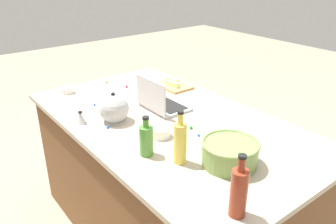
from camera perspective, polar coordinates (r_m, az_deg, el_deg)
island_counter at (r=2.32m, az=-0.00°, el=-11.31°), size 1.91×1.09×0.90m
laptop at (r=2.22m, az=-1.26°, el=1.60°), size 0.31×0.23×0.22m
mixing_bowl_large at (r=1.65m, az=10.30°, el=-6.68°), size 0.28×0.28×0.12m
bottle_oil at (r=1.62m, az=2.04°, el=-5.08°), size 0.06×0.06×0.27m
bottle_soy at (r=1.33m, az=11.76°, el=-12.91°), size 0.07×0.07×0.27m
bottle_olive at (r=1.69m, az=-3.65°, el=-4.65°), size 0.07×0.07×0.21m
kettle at (r=2.06m, az=-9.03°, el=0.49°), size 0.21×0.18×0.20m
cutting_board at (r=2.62m, az=0.90°, el=4.41°), size 0.27×0.19×0.02m
butter_stick_left at (r=2.65m, az=0.79°, el=5.27°), size 0.11×0.04×0.04m
butter_stick_right at (r=2.58m, az=0.90°, el=4.70°), size 0.11×0.05×0.04m
ramekin_small at (r=1.88m, az=-1.26°, el=-3.40°), size 0.11×0.11×0.05m
ramekin_medium at (r=2.78m, az=-4.37°, el=5.76°), size 0.09×0.09×0.04m
ramekin_wide at (r=2.60m, az=-16.45°, el=3.55°), size 0.09×0.09×0.05m
kitchen_timer at (r=2.09m, az=-14.39°, el=-0.95°), size 0.07×0.07×0.08m
candy_0 at (r=2.75m, az=-10.18°, el=4.92°), size 0.01×0.01×0.01m
candy_1 at (r=1.98m, az=3.88°, el=-2.58°), size 0.02×0.02×0.02m
candy_2 at (r=1.90m, az=5.19°, el=-3.85°), size 0.02×0.02×0.02m
candy_3 at (r=2.62m, az=-15.89°, el=3.44°), size 0.02×0.02×0.02m
candy_4 at (r=2.34m, az=-12.20°, el=1.22°), size 0.01×0.01×0.01m
candy_5 at (r=2.63m, az=-6.95°, el=4.29°), size 0.02×0.02×0.02m
candy_6 at (r=2.01m, az=-10.06°, el=-2.48°), size 0.02×0.02×0.02m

